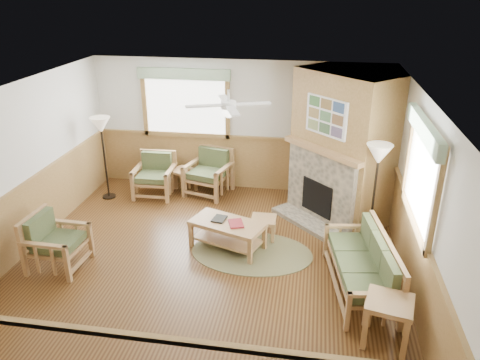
% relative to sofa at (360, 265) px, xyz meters
% --- Properties ---
extents(floor, '(6.00, 6.00, 0.01)m').
position_rel_sofa_xyz_m(floor, '(-2.29, 0.33, -0.42)').
color(floor, '#4F3116').
rests_on(floor, ground).
extents(ceiling, '(6.00, 6.00, 0.01)m').
position_rel_sofa_xyz_m(ceiling, '(-2.29, 0.33, 2.29)').
color(ceiling, white).
rests_on(ceiling, floor).
extents(wall_back, '(6.00, 0.02, 2.70)m').
position_rel_sofa_xyz_m(wall_back, '(-2.29, 3.33, 0.94)').
color(wall_back, silver).
rests_on(wall_back, floor).
extents(wall_front, '(6.00, 0.02, 2.70)m').
position_rel_sofa_xyz_m(wall_front, '(-2.29, -2.67, 0.94)').
color(wall_front, silver).
rests_on(wall_front, floor).
extents(wall_left, '(0.02, 6.00, 2.70)m').
position_rel_sofa_xyz_m(wall_left, '(-5.29, 0.33, 0.94)').
color(wall_left, silver).
rests_on(wall_left, floor).
extents(wall_right, '(0.02, 6.00, 2.70)m').
position_rel_sofa_xyz_m(wall_right, '(0.71, 0.33, 0.94)').
color(wall_right, silver).
rests_on(wall_right, floor).
extents(wainscot, '(6.00, 6.00, 1.10)m').
position_rel_sofa_xyz_m(wainscot, '(-2.29, 0.33, 0.14)').
color(wainscot, olive).
rests_on(wainscot, floor).
extents(fireplace, '(3.11, 3.11, 2.70)m').
position_rel_sofa_xyz_m(fireplace, '(-0.24, 2.38, 0.94)').
color(fireplace, olive).
rests_on(fireplace, floor).
extents(window_back, '(1.90, 0.16, 1.50)m').
position_rel_sofa_xyz_m(window_back, '(-3.39, 3.29, 2.12)').
color(window_back, white).
rests_on(window_back, wall_back).
extents(window_right, '(0.16, 1.90, 1.50)m').
position_rel_sofa_xyz_m(window_right, '(0.67, 0.13, 2.12)').
color(window_right, white).
rests_on(window_right, wall_right).
extents(ceiling_fan, '(1.59, 1.59, 0.36)m').
position_rel_sofa_xyz_m(ceiling_fan, '(-1.99, 0.63, 2.25)').
color(ceiling_fan, white).
rests_on(ceiling_fan, ceiling).
extents(sofa, '(1.89, 1.00, 0.83)m').
position_rel_sofa_xyz_m(sofa, '(0.00, 0.00, 0.00)').
color(sofa, '#A87E4E').
rests_on(sofa, floor).
extents(armchair_back_left, '(0.79, 0.79, 0.86)m').
position_rel_sofa_xyz_m(armchair_back_left, '(-3.94, 2.62, 0.02)').
color(armchair_back_left, '#A87E4E').
rests_on(armchair_back_left, floor).
extents(armchair_back_right, '(1.01, 1.01, 0.92)m').
position_rel_sofa_xyz_m(armchair_back_right, '(-2.86, 2.88, 0.05)').
color(armchair_back_right, '#A87E4E').
rests_on(armchair_back_right, floor).
extents(armchair_left, '(0.80, 0.80, 0.87)m').
position_rel_sofa_xyz_m(armchair_left, '(-4.54, -0.14, 0.02)').
color(armchair_left, '#A87E4E').
rests_on(armchair_left, floor).
extents(coffee_table, '(1.33, 0.96, 0.48)m').
position_rel_sofa_xyz_m(coffee_table, '(-2.07, 0.82, -0.17)').
color(coffee_table, '#A87E4E').
rests_on(coffee_table, floor).
extents(end_table_chairs, '(0.57, 0.56, 0.49)m').
position_rel_sofa_xyz_m(end_table_chairs, '(-3.39, 2.88, -0.17)').
color(end_table_chairs, '#A87E4E').
rests_on(end_table_chairs, floor).
extents(end_table_sofa, '(0.65, 0.63, 0.61)m').
position_rel_sofa_xyz_m(end_table_sofa, '(0.26, -1.04, -0.11)').
color(end_table_sofa, '#A87E4E').
rests_on(end_table_sofa, floor).
extents(footstool, '(0.43, 0.43, 0.37)m').
position_rel_sofa_xyz_m(footstool, '(-1.52, 1.26, -0.23)').
color(footstool, '#A87E4E').
rests_on(footstool, floor).
extents(braided_rug, '(2.62, 2.62, 0.01)m').
position_rel_sofa_xyz_m(braided_rug, '(-1.65, 0.71, -0.41)').
color(braided_rug, brown).
rests_on(braided_rug, floor).
extents(floor_lamp_left, '(0.45, 0.45, 1.70)m').
position_rel_sofa_xyz_m(floor_lamp_left, '(-4.84, 2.36, 0.44)').
color(floor_lamp_left, black).
rests_on(floor_lamp_left, floor).
extents(floor_lamp_right, '(0.54, 0.54, 1.79)m').
position_rel_sofa_xyz_m(floor_lamp_right, '(0.26, 1.30, 0.48)').
color(floor_lamp_right, black).
rests_on(floor_lamp_right, floor).
extents(book_red, '(0.31, 0.35, 0.03)m').
position_rel_sofa_xyz_m(book_red, '(-1.92, 0.77, 0.09)').
color(book_red, maroon).
rests_on(book_red, coffee_table).
extents(book_dark, '(0.24, 0.30, 0.02)m').
position_rel_sofa_xyz_m(book_dark, '(-2.22, 0.89, 0.09)').
color(book_dark, black).
rests_on(book_dark, coffee_table).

